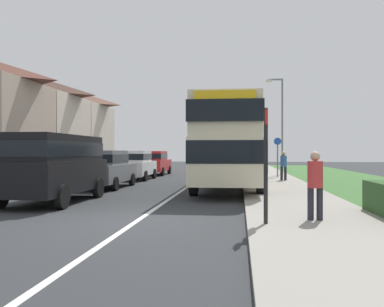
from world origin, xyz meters
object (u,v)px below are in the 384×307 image
(parked_car_grey, at_px, (105,167))
(parked_car_red, at_px, (153,162))
(parked_car_white, at_px, (136,164))
(parked_van_black, at_px, (54,162))
(pedestrian_walking_away, at_px, (284,164))
(bus_stop_sign, at_px, (266,157))
(pedestrian_at_stop, at_px, (315,182))
(cycle_route_sign, at_px, (278,156))
(double_decker_bus, at_px, (229,141))
(street_lamp_mid, at_px, (280,120))

(parked_car_grey, relative_size, parked_car_red, 1.00)
(parked_car_white, bearing_deg, parked_van_black, -89.55)
(pedestrian_walking_away, relative_size, bus_stop_sign, 0.64)
(pedestrian_walking_away, height_order, bus_stop_sign, bus_stop_sign)
(pedestrian_at_stop, height_order, cycle_route_sign, cycle_route_sign)
(cycle_route_sign, bearing_deg, pedestrian_at_stop, -92.21)
(parked_van_black, bearing_deg, double_decker_bus, 44.12)
(parked_car_white, relative_size, pedestrian_at_stop, 2.39)
(parked_van_black, xyz_separation_m, street_lamp_mid, (8.78, 15.31, 2.51))
(parked_car_white, distance_m, parked_car_red, 5.21)
(parked_car_grey, relative_size, bus_stop_sign, 1.76)
(parked_car_grey, distance_m, parked_car_white, 5.58)
(parked_car_red, relative_size, pedestrian_at_stop, 2.74)
(parked_van_black, bearing_deg, parked_car_grey, 91.23)
(double_decker_bus, xyz_separation_m, street_lamp_mid, (3.22, 9.91, 1.68))
(cycle_route_sign, bearing_deg, parked_car_red, 157.21)
(parked_car_grey, xyz_separation_m, pedestrian_walking_away, (8.52, 4.36, 0.04))
(parked_car_grey, relative_size, street_lamp_mid, 0.70)
(pedestrian_walking_away, bearing_deg, pedestrian_at_stop, -92.94)
(parked_van_black, xyz_separation_m, bus_stop_sign, (6.59, -3.94, 0.23))
(pedestrian_at_stop, bearing_deg, pedestrian_walking_away, 87.06)
(parked_car_red, height_order, cycle_route_sign, cycle_route_sign)
(parked_van_black, height_order, parked_car_grey, parked_van_black)
(parked_van_black, distance_m, pedestrian_walking_away, 12.91)
(parked_car_grey, relative_size, pedestrian_at_stop, 2.74)
(parked_car_grey, relative_size, pedestrian_walking_away, 2.74)
(cycle_route_sign, height_order, street_lamp_mid, street_lamp_mid)
(parked_van_black, bearing_deg, parked_car_red, 90.37)
(parked_car_red, distance_m, pedestrian_at_stop, 21.09)
(bus_stop_sign, bearing_deg, street_lamp_mid, 83.52)
(parked_car_red, bearing_deg, pedestrian_at_stop, -68.21)
(double_decker_bus, xyz_separation_m, parked_car_grey, (-5.68, 0.04, -1.20))
(bus_stop_sign, height_order, street_lamp_mid, street_lamp_mid)
(parked_car_grey, distance_m, pedestrian_at_stop, 11.79)
(parked_car_red, distance_m, bus_stop_sign, 21.26)
(double_decker_bus, relative_size, parked_car_red, 2.21)
(bus_stop_sign, bearing_deg, parked_car_white, 114.05)
(parked_car_grey, bearing_deg, cycle_route_sign, 40.54)
(parked_car_white, distance_m, cycle_route_sign, 8.61)
(parked_car_grey, height_order, cycle_route_sign, cycle_route_sign)
(parked_van_black, height_order, pedestrian_walking_away, parked_van_black)
(parked_car_white, height_order, cycle_route_sign, cycle_route_sign)
(bus_stop_sign, xyz_separation_m, street_lamp_mid, (2.19, 19.25, 2.28))
(parked_car_grey, relative_size, cycle_route_sign, 1.81)
(parked_van_black, distance_m, pedestrian_at_stop, 8.43)
(parked_car_red, bearing_deg, pedestrian_walking_away, -37.08)
(bus_stop_sign, distance_m, street_lamp_mid, 19.50)
(parked_car_white, distance_m, bus_stop_sign, 16.39)
(pedestrian_walking_away, distance_m, street_lamp_mid, 6.21)
(parked_van_black, xyz_separation_m, pedestrian_walking_away, (8.40, 9.80, -0.34))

